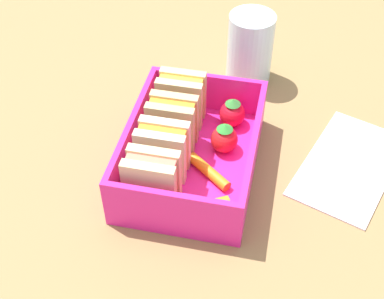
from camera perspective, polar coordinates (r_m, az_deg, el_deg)
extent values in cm
cube|color=olive|center=(56.76, 0.00, -2.64)|extent=(120.00, 120.00, 2.00)
cube|color=#EB218D|center=(55.59, 0.00, -1.53)|extent=(17.82, 12.86, 1.20)
cube|color=#EB218D|center=(54.81, -6.28, 1.51)|extent=(17.82, 0.60, 4.51)
cube|color=#EB218D|center=(52.98, 6.49, -0.41)|extent=(17.82, 0.60, 4.51)
cube|color=#EB218D|center=(47.94, -2.18, -6.49)|extent=(0.60, 11.66, 4.51)
cube|color=#EB218D|center=(59.89, 1.74, 6.21)|extent=(0.60, 11.66, 4.51)
cube|color=beige|center=(48.92, -4.59, -4.10)|extent=(1.00, 4.98, 5.76)
cube|color=#D87259|center=(49.54, -4.29, -3.24)|extent=(1.00, 4.58, 5.30)
cube|color=beige|center=(50.19, -3.99, -2.41)|extent=(1.00, 4.98, 5.76)
cube|color=beige|center=(51.50, -3.41, -0.81)|extent=(1.00, 4.98, 5.76)
cube|color=orange|center=(52.17, -3.13, -0.04)|extent=(1.00, 4.58, 5.30)
cube|color=beige|center=(52.86, -2.87, 0.71)|extent=(1.00, 4.98, 5.76)
cube|color=tan|center=(54.26, -2.35, 2.15)|extent=(1.00, 4.98, 5.76)
cube|color=orange|center=(54.97, -2.10, 2.85)|extent=(1.00, 4.58, 5.30)
cube|color=tan|center=(55.69, -1.86, 3.52)|extent=(1.00, 4.98, 5.76)
cube|color=#DAB77E|center=(57.16, -1.39, 4.82)|extent=(1.00, 4.98, 5.76)
cube|color=yellow|center=(57.91, -1.16, 5.45)|extent=(1.00, 4.58, 5.30)
cube|color=#DAB77E|center=(58.66, -0.94, 6.06)|extent=(1.00, 4.98, 5.76)
cylinder|color=orange|center=(50.14, 1.85, -6.17)|extent=(3.08, 4.09, 1.41)
cylinder|color=orange|center=(53.32, 1.81, -2.36)|extent=(4.18, 4.91, 1.07)
sphere|color=red|center=(55.38, 3.46, 1.10)|extent=(2.83, 2.83, 2.83)
cone|color=green|center=(54.21, 3.53, 2.40)|extent=(1.70, 1.70, 0.60)
sphere|color=red|center=(58.40, 4.31, 3.81)|extent=(2.81, 2.81, 2.81)
cone|color=#318134|center=(57.30, 4.40, 5.09)|extent=(1.69, 1.69, 0.60)
cylinder|color=silver|center=(65.39, 6.21, 10.68)|extent=(5.45, 5.45, 8.70)
cube|color=silver|center=(58.45, 16.43, -1.54)|extent=(16.70, 12.90, 0.40)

